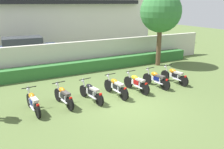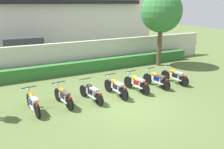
% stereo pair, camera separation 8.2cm
% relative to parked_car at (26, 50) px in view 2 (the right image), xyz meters
% --- Properties ---
extents(ground, '(60.00, 60.00, 0.00)m').
position_rel_parked_car_xyz_m(ground, '(2.61, -10.13, -0.94)').
color(ground, '#566B38').
extents(building, '(22.16, 6.50, 8.16)m').
position_rel_parked_car_xyz_m(building, '(2.61, 6.60, 3.15)').
color(building, white).
rests_on(building, ground).
extents(compound_wall, '(21.05, 0.30, 1.86)m').
position_rel_parked_car_xyz_m(compound_wall, '(2.61, -3.62, -0.01)').
color(compound_wall, beige).
rests_on(compound_wall, ground).
extents(hedge_row, '(16.84, 0.70, 0.72)m').
position_rel_parked_car_xyz_m(hedge_row, '(2.61, -4.32, -0.58)').
color(hedge_row, '#337033').
rests_on(hedge_row, ground).
extents(parked_car, '(4.63, 2.35, 1.89)m').
position_rel_parked_car_xyz_m(parked_car, '(0.00, 0.00, 0.00)').
color(parked_car, navy).
rests_on(parked_car, ground).
extents(tree_near_inspector, '(2.77, 2.77, 5.08)m').
position_rel_parked_car_xyz_m(tree_near_inspector, '(8.11, -5.19, 2.73)').
color(tree_near_inspector, brown).
rests_on(tree_near_inspector, ground).
extents(motorcycle_in_row_0, '(0.60, 1.81, 0.95)m').
position_rel_parked_car_xyz_m(motorcycle_in_row_0, '(-1.17, -8.90, -0.49)').
color(motorcycle_in_row_0, black).
rests_on(motorcycle_in_row_0, ground).
extents(motorcycle_in_row_1, '(0.60, 1.80, 0.96)m').
position_rel_parked_car_xyz_m(motorcycle_in_row_1, '(0.10, -8.84, -0.49)').
color(motorcycle_in_row_1, black).
rests_on(motorcycle_in_row_1, ground).
extents(motorcycle_in_row_2, '(0.60, 1.87, 0.94)m').
position_rel_parked_car_xyz_m(motorcycle_in_row_2, '(1.34, -8.93, -0.50)').
color(motorcycle_in_row_2, black).
rests_on(motorcycle_in_row_2, ground).
extents(motorcycle_in_row_3, '(0.60, 1.96, 0.97)m').
position_rel_parked_car_xyz_m(motorcycle_in_row_3, '(2.62, -8.90, -0.48)').
color(motorcycle_in_row_3, black).
rests_on(motorcycle_in_row_3, ground).
extents(motorcycle_in_row_4, '(0.60, 1.85, 0.97)m').
position_rel_parked_car_xyz_m(motorcycle_in_row_4, '(3.82, -8.85, -0.48)').
color(motorcycle_in_row_4, black).
rests_on(motorcycle_in_row_4, ground).
extents(motorcycle_in_row_5, '(0.60, 1.85, 0.96)m').
position_rel_parked_car_xyz_m(motorcycle_in_row_5, '(5.09, -8.81, -0.49)').
color(motorcycle_in_row_5, black).
rests_on(motorcycle_in_row_5, ground).
extents(motorcycle_in_row_6, '(0.60, 1.88, 0.95)m').
position_rel_parked_car_xyz_m(motorcycle_in_row_6, '(6.36, -8.78, -0.49)').
color(motorcycle_in_row_6, black).
rests_on(motorcycle_in_row_6, ground).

